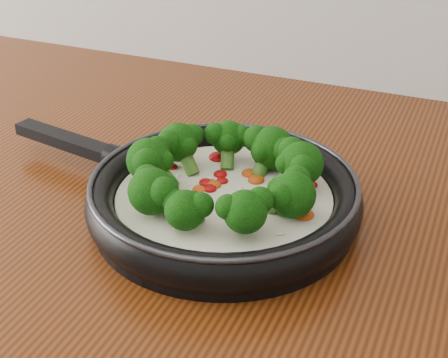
% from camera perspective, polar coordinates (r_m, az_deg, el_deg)
% --- Properties ---
extents(skillet, '(0.48, 0.34, 0.09)m').
position_cam_1_polar(skillet, '(0.70, -0.16, -1.18)').
color(skillet, black).
rests_on(skillet, counter).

